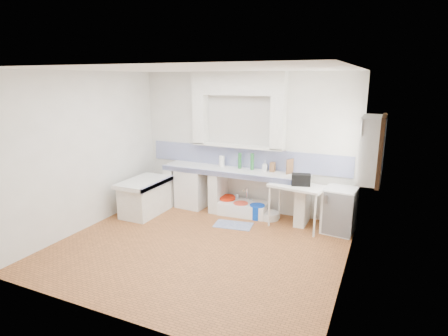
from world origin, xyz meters
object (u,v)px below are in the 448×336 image
at_px(stove, 193,187).
at_px(fridge, 339,210).
at_px(sink, 243,209).
at_px(side_table, 296,206).

distance_m(stove, fridge, 3.02).
height_order(stove, sink, stove).
distance_m(sink, side_table, 1.18).
bearing_deg(stove, sink, 2.54).
bearing_deg(fridge, sink, -177.38).
distance_m(side_table, fridge, 0.75).
height_order(side_table, fridge, fridge).
xyz_separation_m(sink, side_table, (1.12, -0.23, 0.29)).
relative_size(sink, side_table, 0.98).
height_order(sink, side_table, side_table).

